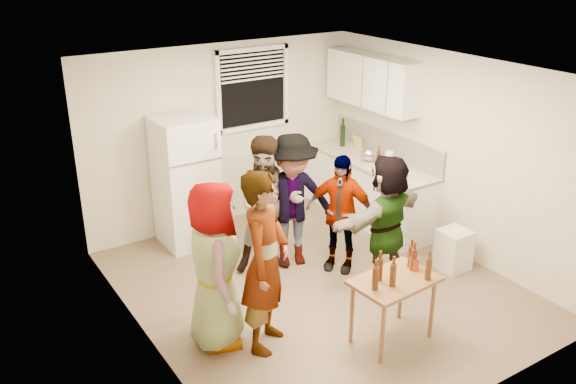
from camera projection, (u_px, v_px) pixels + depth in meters
room at (317, 287)px, 7.06m from camera, size 4.00×4.50×2.50m
window at (253, 89)px, 8.30m from camera, size 1.12×0.10×1.06m
refrigerator at (186, 182)px, 7.82m from camera, size 0.70×0.70×1.70m
counter_lower at (369, 191)px, 8.64m from camera, size 0.60×2.20×0.86m
countertop at (370, 161)px, 8.47m from camera, size 0.64×2.22×0.04m
backsplash at (387, 144)px, 8.54m from camera, size 0.03×2.20×0.36m
upper_cabinets at (372, 81)px, 8.28m from camera, size 0.34×1.60×0.70m
kettle at (369, 161)px, 8.41m from camera, size 0.31×0.27×0.22m
paper_towel at (388, 168)px, 8.14m from camera, size 0.11×0.11×0.24m
wine_bottle at (342, 146)px, 9.03m from camera, size 0.08×0.08×0.31m
beer_bottle_counter at (378, 167)px, 8.20m from camera, size 0.05×0.05×0.21m
blue_cup at (398, 179)px, 7.76m from camera, size 0.09×0.09×0.12m
picture_frame at (358, 142)px, 8.97m from camera, size 0.02×0.18×0.15m
trash_bin at (454, 250)px, 7.37m from camera, size 0.34×0.34×0.50m
serving_table at (390, 339)px, 6.13m from camera, size 0.86×0.60×0.69m
beer_bottle_table at (392, 286)px, 5.75m from camera, size 0.06×0.06×0.23m
red_cup at (414, 269)px, 6.04m from camera, size 0.10×0.10×0.13m
guest_grey at (218, 340)px, 6.11m from camera, size 1.87×1.33×0.54m
guest_stripe at (267, 343)px, 6.07m from camera, size 1.71×1.82×0.44m
guest_back_left at (270, 269)px, 7.45m from camera, size 1.36×1.87×0.64m
guest_back_right at (292, 262)px, 7.60m from camera, size 1.60×1.94×0.62m
guest_black at (338, 267)px, 7.49m from camera, size 1.68×1.54×0.36m
guest_orange at (382, 279)px, 7.22m from camera, size 1.69×1.79×0.46m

